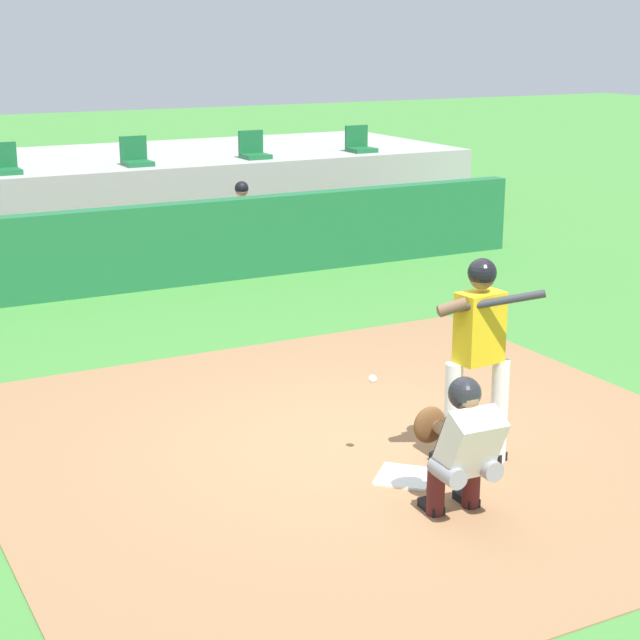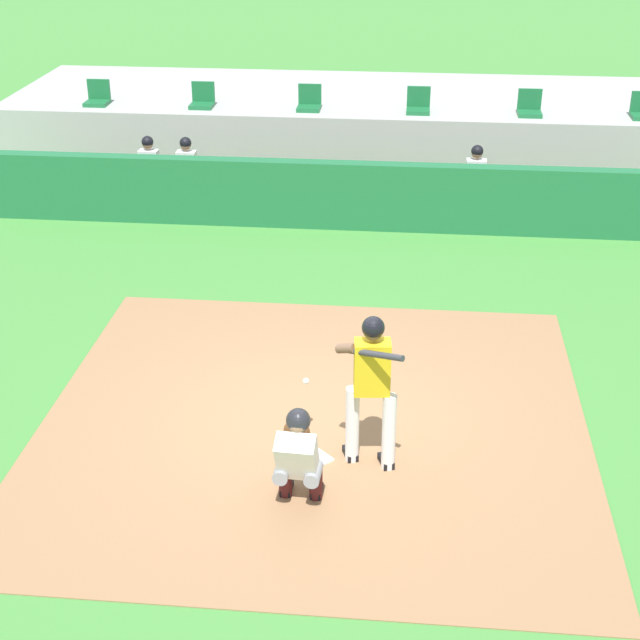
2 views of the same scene
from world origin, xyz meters
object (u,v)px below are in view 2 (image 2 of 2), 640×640
object	(u,v)px
dugout_player_1	(186,172)
stadium_seat_2	(309,103)
home_plate	(307,458)
stadium_seat_1	(202,100)
catcher_crouched	(298,453)
stadium_seat_0	(98,98)
stadium_seat_4	(530,108)
batter_at_plate	(371,382)
dugout_player_0	(148,171)
dugout_player_2	(476,181)
stadium_seat_3	(418,105)

from	to	relation	value
dugout_player_1	stadium_seat_2	xyz separation A→B (m)	(2.10, 2.03, 0.86)
home_plate	stadium_seat_1	xyz separation A→B (m)	(-3.25, 10.18, 1.51)
dugout_player_1	stadium_seat_1	size ratio (longest dim) A/B	2.71
catcher_crouched	stadium_seat_0	size ratio (longest dim) A/B	3.31
stadium_seat_4	dugout_player_1	bearing A→B (deg)	-162.45
batter_at_plate	catcher_crouched	xyz separation A→B (m)	(-0.69, -0.76, -0.43)
stadium_seat_2	catcher_crouched	bearing A→B (deg)	-84.33
stadium_seat_2	dugout_player_1	bearing A→B (deg)	-135.91
batter_at_plate	dugout_player_0	distance (m)	9.36
stadium_seat_0	stadium_seat_4	xyz separation A→B (m)	(8.67, 0.00, 0.00)
stadium_seat_0	stadium_seat_2	distance (m)	4.33
dugout_player_0	dugout_player_2	world-z (taller)	same
dugout_player_2	stadium_seat_3	world-z (taller)	stadium_seat_3
home_plate	stadium_seat_0	size ratio (longest dim) A/B	0.92
stadium_seat_2	dugout_player_2	bearing A→B (deg)	-31.98
dugout_player_2	stadium_seat_4	size ratio (longest dim) A/B	2.71
stadium_seat_3	stadium_seat_4	world-z (taller)	same
catcher_crouched	dugout_player_0	bearing A→B (deg)	113.68
stadium_seat_1	dugout_player_1	bearing A→B (deg)	-88.13
stadium_seat_2	stadium_seat_3	size ratio (longest dim) A/B	1.00
batter_at_plate	stadium_seat_2	size ratio (longest dim) A/B	3.76
catcher_crouched	stadium_seat_4	world-z (taller)	stadium_seat_4
home_plate	stadium_seat_0	bearing A→B (deg)	118.02
stadium_seat_3	stadium_seat_4	size ratio (longest dim) A/B	1.00
dugout_player_0	stadium_seat_2	bearing A→B (deg)	35.81
stadium_seat_0	stadium_seat_1	size ratio (longest dim) A/B	1.00
batter_at_plate	stadium_seat_3	size ratio (longest dim) A/B	3.76
dugout_player_1	catcher_crouched	bearing A→B (deg)	-70.32
batter_at_plate	dugout_player_2	distance (m)	8.29
dugout_player_1	stadium_seat_2	distance (m)	3.05
dugout_player_1	stadium_seat_3	bearing A→B (deg)	25.49
batter_at_plate	stadium_seat_2	bearing A→B (deg)	99.88
home_plate	catcher_crouched	xyz separation A→B (m)	(0.00, -0.77, 0.58)
home_plate	catcher_crouched	distance (m)	0.96
stadium_seat_2	stadium_seat_1	bearing A→B (deg)	180.00
stadium_seat_1	stadium_seat_2	distance (m)	2.17
dugout_player_2	stadium_seat_3	size ratio (longest dim) A/B	2.71
dugout_player_2	stadium_seat_4	distance (m)	2.46
dugout_player_1	stadium_seat_4	size ratio (longest dim) A/B	2.71
dugout_player_2	stadium_seat_1	world-z (taller)	stadium_seat_1
stadium_seat_0	stadium_seat_2	bearing A→B (deg)	0.00
dugout_player_1	stadium_seat_1	xyz separation A→B (m)	(-0.07, 2.03, 0.86)
batter_at_plate	stadium_seat_3	xyz separation A→B (m)	(0.39, 10.19, 0.50)
stadium_seat_1	stadium_seat_3	distance (m)	4.33
batter_at_plate	stadium_seat_0	size ratio (longest dim) A/B	3.76
stadium_seat_3	dugout_player_2	bearing A→B (deg)	-61.79
batter_at_plate	dugout_player_1	bearing A→B (deg)	115.42
stadium_seat_4	home_plate	bearing A→B (deg)	-107.71
catcher_crouched	stadium_seat_1	size ratio (longest dim) A/B	3.31
stadium_seat_0	stadium_seat_4	distance (m)	8.67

